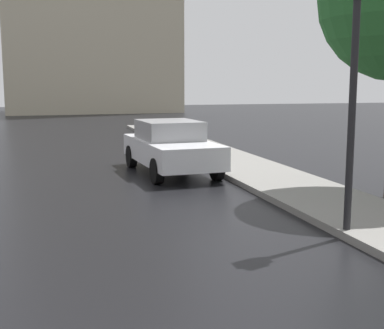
% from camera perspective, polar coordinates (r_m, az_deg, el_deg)
% --- Properties ---
extents(car_white_near_kerb, '(2.09, 4.48, 1.49)m').
position_cam_1_polar(car_white_near_kerb, '(14.99, -2.33, 1.97)').
color(car_white_near_kerb, silver).
rests_on(car_white_near_kerb, ground).
extents(traffic_light, '(0.26, 0.39, 4.49)m').
position_cam_1_polar(traffic_light, '(8.89, 17.35, 12.90)').
color(traffic_light, black).
rests_on(traffic_light, sidewalk_strip).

